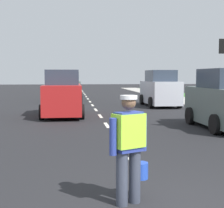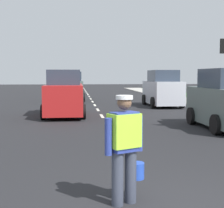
{
  "view_description": "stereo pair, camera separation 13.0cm",
  "coord_description": "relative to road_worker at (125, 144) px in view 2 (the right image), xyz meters",
  "views": [
    {
      "loc": [
        -1.38,
        -4.5,
        1.97
      ],
      "look_at": [
        -0.16,
        5.67,
        1.1
      ],
      "focal_mm": 54.62,
      "sensor_mm": 36.0,
      "label": 1
    },
    {
      "loc": [
        -1.25,
        -4.52,
        1.97
      ],
      "look_at": [
        -0.16,
        5.67,
        1.1
      ],
      "focal_mm": 54.62,
      "sensor_mm": 36.0,
      "label": 2
    }
  ],
  "objects": [
    {
      "name": "ground_plane",
      "position": [
        0.51,
        20.47,
        -0.93
      ],
      "size": [
        96.0,
        96.0,
        0.0
      ],
      "primitive_type": "plane",
      "color": "black"
    },
    {
      "name": "car_oncoming_lead",
      "position": [
        -1.28,
        11.48,
        0.1
      ],
      "size": [
        1.98,
        4.26,
        2.22
      ],
      "color": "red",
      "rests_on": "ground"
    },
    {
      "name": "lane_center_line",
      "position": [
        0.51,
        24.67,
        -0.93
      ],
      "size": [
        0.14,
        46.4,
        0.01
      ],
      "color": "silver",
      "rests_on": "ground"
    },
    {
      "name": "car_parked_far",
      "position": [
        4.72,
        15.98,
        0.13
      ],
      "size": [
        1.98,
        4.16,
        2.28
      ],
      "color": "silver",
      "rests_on": "ground"
    },
    {
      "name": "car_oncoming_second",
      "position": [
        -1.08,
        21.24,
        0.1
      ],
      "size": [
        2.03,
        3.93,
        2.22
      ],
      "color": "slate",
      "rests_on": "ground"
    },
    {
      "name": "road_worker",
      "position": [
        0.0,
        0.0,
        0.0
      ],
      "size": [
        0.66,
        0.58,
        1.67
      ],
      "color": "#383D4C",
      "rests_on": "ground"
    },
    {
      "name": "car_oncoming_third",
      "position": [
        -0.97,
        27.94,
        0.12
      ],
      "size": [
        1.93,
        4.34,
        2.25
      ],
      "color": "silver",
      "rests_on": "ground"
    }
  ]
}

